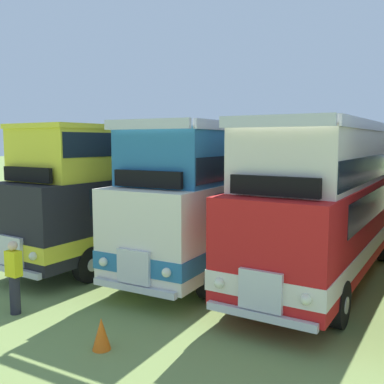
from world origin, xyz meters
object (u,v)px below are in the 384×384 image
Objects in this scene: bus_third_in_row at (328,198)px; cone_far_end at (101,334)px; bus_first_in_row at (139,183)px; bus_second_in_row at (227,191)px; marshal_person at (14,277)px.

cone_far_end is at bearing -111.72° from bus_third_in_row.
bus_third_in_row reaches higher than bus_first_in_row.
cone_far_end is (-2.67, -6.72, -2.04)m from bus_third_in_row.
cone_far_end is at bearing -84.27° from bus_second_in_row.
bus_first_in_row reaches higher than marshal_person.
marshal_person is (-2.23, -6.69, -1.47)m from bus_second_in_row.
cone_far_end is (0.70, -7.02, -2.04)m from bus_second_in_row.
bus_second_in_row is 3.39m from bus_third_in_row.
marshal_person is (1.14, -6.30, -1.58)m from bus_first_in_row.
bus_second_in_row is at bearing 95.73° from cone_far_end.
cone_far_end is 0.36× the size of marshal_person.
bus_second_in_row reaches higher than cone_far_end.
bus_first_in_row is 3.39m from bus_second_in_row.
bus_second_in_row is 16.44× the size of cone_far_end.
bus_third_in_row is (6.75, 0.09, -0.12)m from bus_first_in_row.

